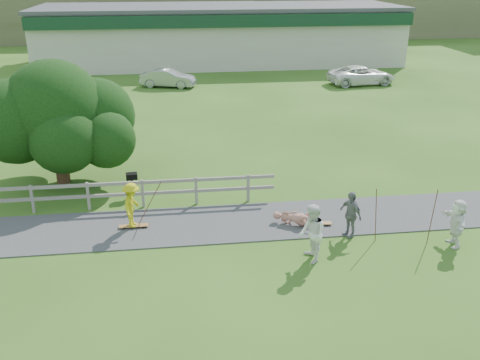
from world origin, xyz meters
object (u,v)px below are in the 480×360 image
Objects in this scene: car_white at (361,75)px; tree at (57,132)px; spectator_b at (350,214)px; spectator_d at (457,223)px; skater_fallen at (295,219)px; skater_rider at (132,208)px; bbq at (132,185)px; spectator_a at (312,234)px; car_silver at (168,78)px.

tree is at bearing 125.61° from car_white.
spectator_b reaches higher than spectator_d.
car_white reaches higher than skater_fallen.
spectator_d is (10.44, -2.56, 0.01)m from skater_rider.
tree reaches higher than skater_rider.
spectator_d is 11.93m from bbq.
spectator_a is at bearing -148.50° from skater_fallen.
spectator_b is 0.25× the size of tree.
car_silver is at bearing -174.09° from spectator_a.
spectator_b reaches higher than skater_fallen.
spectator_a is at bearing -154.54° from car_silver.
spectator_a is at bearing -77.37° from spectator_d.
car_white is 25.86m from tree.
car_silver is at bearing 79.80° from bbq.
spectator_b is 12.20m from tree.
tree is (-10.41, 6.21, 1.41)m from spectator_b.
skater_fallen is at bearing -145.16° from spectator_b.
tree is (-3.16, 4.72, 1.42)m from skater_rider.
skater_rider is at bearing -95.45° from spectator_d.
bbq is at bearing 91.66° from skater_fallen.
spectator_a is at bearing -51.20° from bbq.
skater_rider is 7.41m from spectator_b.
spectator_d is 25.26m from car_white.
spectator_b is 0.40× the size of car_silver.
tree reaches higher than car_silver.
spectator_a is 1.16× the size of spectator_d.
spectator_b is (1.67, -0.96, 0.53)m from skater_fallen.
skater_rider is 10.75m from spectator_d.
spectator_a reaches higher than bbq.
bbq is (-16.12, -19.22, -0.23)m from car_white.
bbq is (-5.73, 5.80, -0.46)m from spectator_a.
spectator_b is at bearing 126.95° from spectator_a.
spectator_b reaches higher than car_white.
car_white is (10.38, 25.02, -0.23)m from spectator_a.
skater_rider is 5.85m from tree.
spectator_d is 27.19m from car_silver.
spectator_d is at bearing -32.98° from bbq.
tree is at bearing -109.83° from spectator_d.
car_white reaches higher than car_silver.
bbq is at bearing -31.86° from tree.
skater_rider is 6.28m from spectator_a.
car_silver is (-4.24, 23.60, 0.38)m from skater_fallen.
spectator_a is 0.46× the size of car_silver.
car_silver is 0.80× the size of car_white.
spectator_b is (1.70, 1.44, -0.12)m from spectator_a.
tree reaches higher than spectator_d.
car_white is at bearing 42.29° from tree.
spectator_a reaches higher than car_white.
skater_rider is at bearing -167.08° from car_silver.
spectator_d is at bearing -90.07° from skater_rider.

